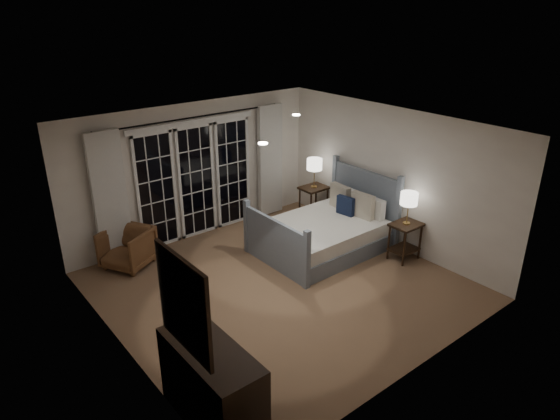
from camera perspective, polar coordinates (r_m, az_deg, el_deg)
floor at (r=7.90m, az=0.03°, el=-8.69°), size 5.00×5.00×0.00m
ceiling at (r=6.92m, az=0.04°, el=9.21°), size 5.00×5.00×0.00m
wall_left at (r=6.23m, az=-18.30°, el=-6.04°), size 0.02×5.00×2.50m
wall_right at (r=8.99m, az=12.57°, el=3.63°), size 0.02×5.00×2.50m
wall_back at (r=9.27m, az=-9.72°, el=4.44°), size 5.00×0.02×2.50m
wall_front at (r=5.80m, az=15.86°, el=-7.97°), size 5.00×0.02×2.50m
french_doors at (r=9.29m, az=-9.53°, el=3.45°), size 2.50×0.04×2.20m
curtain_rod at (r=8.93m, az=-9.83°, el=10.38°), size 3.50×0.03×0.03m
curtain_left at (r=8.58m, az=-18.86°, el=1.24°), size 0.55×0.10×2.25m
curtain_right at (r=10.07m, az=-1.15°, el=5.66°), size 0.55×0.10×2.25m
downlight_a at (r=7.87m, az=1.87°, el=10.82°), size 0.12×0.12×0.01m
downlight_b at (r=6.26m, az=-1.96°, el=7.62°), size 0.12×0.12×0.01m
bed at (r=8.90m, az=5.14°, el=-2.56°), size 2.19×1.57×1.27m
nightstand_left at (r=8.75m, az=14.11°, el=-2.87°), size 0.51×0.41×0.66m
nightstand_right at (r=10.06m, az=3.86°, el=1.41°), size 0.53×0.42×0.69m
lamp_left at (r=8.48m, az=14.54°, el=1.21°), size 0.29×0.29×0.56m
lamp_right at (r=9.83m, az=3.97°, el=5.20°), size 0.30×0.30×0.59m
armchair at (r=8.68m, az=-17.04°, el=-4.16°), size 0.99×0.98×0.67m
dresser at (r=5.52m, az=-7.78°, el=-19.20°), size 0.55×1.30×0.92m
mirror at (r=4.77m, az=-10.94°, el=-10.51°), size 0.05×0.85×1.00m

